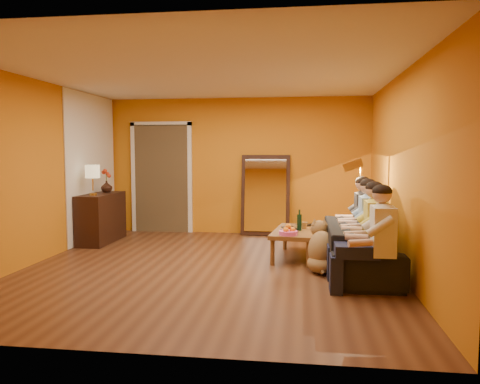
# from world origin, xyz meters

# --- Properties ---
(room_shell) EXTENTS (5.00, 5.50, 2.60)m
(room_shell) POSITION_xyz_m (0.00, 0.37, 1.30)
(room_shell) COLOR brown
(room_shell) RESTS_ON ground
(white_accent) EXTENTS (0.02, 1.90, 2.58)m
(white_accent) POSITION_xyz_m (-2.48, 1.75, 1.30)
(white_accent) COLOR white
(white_accent) RESTS_ON wall_left
(doorway_recess) EXTENTS (1.06, 0.30, 2.10)m
(doorway_recess) POSITION_xyz_m (-1.50, 2.83, 1.05)
(doorway_recess) COLOR #3F2D19
(doorway_recess) RESTS_ON floor
(door_jamb_left) EXTENTS (0.08, 0.06, 2.20)m
(door_jamb_left) POSITION_xyz_m (-2.07, 2.71, 1.05)
(door_jamb_left) COLOR white
(door_jamb_left) RESTS_ON wall_back
(door_jamb_right) EXTENTS (0.08, 0.06, 2.20)m
(door_jamb_right) POSITION_xyz_m (-0.93, 2.71, 1.05)
(door_jamb_right) COLOR white
(door_jamb_right) RESTS_ON wall_back
(door_header) EXTENTS (1.22, 0.06, 0.08)m
(door_header) POSITION_xyz_m (-1.50, 2.71, 2.12)
(door_header) COLOR white
(door_header) RESTS_ON wall_back
(mirror_frame) EXTENTS (0.92, 0.27, 1.51)m
(mirror_frame) POSITION_xyz_m (0.55, 2.63, 0.76)
(mirror_frame) COLOR black
(mirror_frame) RESTS_ON floor
(mirror_glass) EXTENTS (0.78, 0.21, 1.35)m
(mirror_glass) POSITION_xyz_m (0.55, 2.59, 0.76)
(mirror_glass) COLOR white
(mirror_glass) RESTS_ON mirror_frame
(sideboard) EXTENTS (0.44, 1.18, 0.85)m
(sideboard) POSITION_xyz_m (-2.24, 1.55, 0.42)
(sideboard) COLOR black
(sideboard) RESTS_ON floor
(table_lamp) EXTENTS (0.24, 0.24, 0.51)m
(table_lamp) POSITION_xyz_m (-2.24, 1.25, 1.10)
(table_lamp) COLOR beige
(table_lamp) RESTS_ON sideboard
(sofa) EXTENTS (2.15, 0.84, 0.63)m
(sofa) POSITION_xyz_m (2.00, 0.11, 0.31)
(sofa) COLOR black
(sofa) RESTS_ON floor
(coffee_table) EXTENTS (0.76, 1.29, 0.42)m
(coffee_table) POSITION_xyz_m (1.15, 0.77, 0.21)
(coffee_table) COLOR brown
(coffee_table) RESTS_ON floor
(floor_lamp) EXTENTS (0.32, 0.26, 1.44)m
(floor_lamp) POSITION_xyz_m (2.10, 0.93, 0.72)
(floor_lamp) COLOR #BB8B36
(floor_lamp) RESTS_ON floor
(dog) EXTENTS (0.46, 0.64, 0.70)m
(dog) POSITION_xyz_m (1.50, -0.02, 0.35)
(dog) COLOR olive
(dog) RESTS_ON floor
(person_far_left) EXTENTS (0.70, 0.44, 1.22)m
(person_far_left) POSITION_xyz_m (2.13, -0.89, 0.61)
(person_far_left) COLOR beige
(person_far_left) RESTS_ON sofa
(person_mid_left) EXTENTS (0.70, 0.44, 1.22)m
(person_mid_left) POSITION_xyz_m (2.13, -0.34, 0.61)
(person_mid_left) COLOR #D5C847
(person_mid_left) RESTS_ON sofa
(person_mid_right) EXTENTS (0.70, 0.44, 1.22)m
(person_mid_right) POSITION_xyz_m (2.13, 0.21, 0.61)
(person_mid_right) COLOR #92B7E1
(person_mid_right) RESTS_ON sofa
(person_far_right) EXTENTS (0.70, 0.44, 1.22)m
(person_far_right) POSITION_xyz_m (2.13, 0.76, 0.61)
(person_far_right) COLOR #303034
(person_far_right) RESTS_ON sofa
(fruit_bowl) EXTENTS (0.26, 0.26, 0.16)m
(fruit_bowl) POSITION_xyz_m (1.05, 0.32, 0.50)
(fruit_bowl) COLOR #EF54B2
(fruit_bowl) RESTS_ON coffee_table
(wine_bottle) EXTENTS (0.07, 0.07, 0.31)m
(wine_bottle) POSITION_xyz_m (1.20, 0.72, 0.58)
(wine_bottle) COLOR black
(wine_bottle) RESTS_ON coffee_table
(tumbler) EXTENTS (0.12, 0.12, 0.10)m
(tumbler) POSITION_xyz_m (1.27, 0.89, 0.47)
(tumbler) COLOR #B27F3F
(tumbler) RESTS_ON coffee_table
(laptop) EXTENTS (0.38, 0.35, 0.03)m
(laptop) POSITION_xyz_m (1.33, 1.12, 0.43)
(laptop) COLOR black
(laptop) RESTS_ON coffee_table
(book_lower) EXTENTS (0.27, 0.30, 0.02)m
(book_lower) POSITION_xyz_m (0.97, 0.57, 0.43)
(book_lower) COLOR black
(book_lower) RESTS_ON coffee_table
(book_mid) EXTENTS (0.17, 0.23, 0.02)m
(book_mid) POSITION_xyz_m (0.98, 0.58, 0.45)
(book_mid) COLOR red
(book_mid) RESTS_ON book_lower
(book_upper) EXTENTS (0.25, 0.29, 0.02)m
(book_upper) POSITION_xyz_m (0.97, 0.56, 0.47)
(book_upper) COLOR black
(book_upper) RESTS_ON book_mid
(vase) EXTENTS (0.20, 0.20, 0.21)m
(vase) POSITION_xyz_m (-2.24, 1.80, 0.95)
(vase) COLOR black
(vase) RESTS_ON sideboard
(flowers) EXTENTS (0.17, 0.17, 0.42)m
(flowers) POSITION_xyz_m (-2.24, 1.80, 1.18)
(flowers) COLOR red
(flowers) RESTS_ON vase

